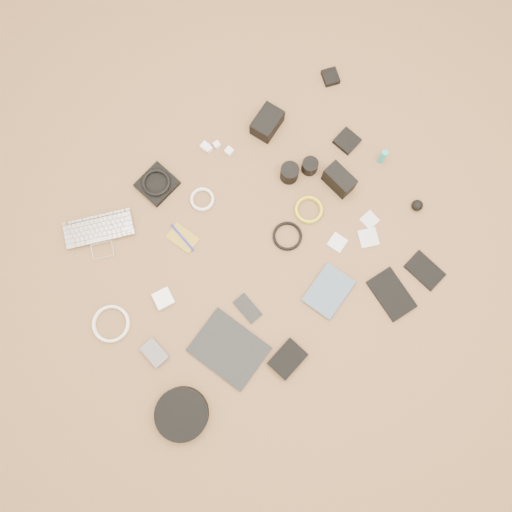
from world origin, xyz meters
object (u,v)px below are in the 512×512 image
tablet (229,349)px  headphone_case (182,414)px  phone (248,308)px  paperback (343,301)px  laptop (101,239)px  dslr_camera (267,123)px

tablet → headphone_case: 0.30m
phone → paperback: 0.39m
laptop → tablet: 0.70m
tablet → paperback: 0.50m
phone → paperback: bearing=-36.7°
laptop → tablet: (0.21, -0.67, -0.01)m
dslr_camera → paperback: bearing=-125.5°
dslr_camera → paperback: (-0.16, -0.81, -0.03)m
laptop → headphone_case: (-0.07, -0.78, 0.02)m
phone → paperback: paperback is taller
headphone_case → phone: bearing=25.7°
laptop → headphone_case: 0.78m
laptop → dslr_camera: 0.85m
phone → paperback: size_ratio=0.61×
dslr_camera → phone: size_ratio=1.17×
headphone_case → paperback: headphone_case is taller
phone → tablet: bearing=-155.2°
dslr_camera → headphone_case: (-0.93, -0.83, -0.01)m
tablet → phone: bearing=11.9°
laptop → paperback: bearing=-28.2°
laptop → headphone_case: headphone_case is taller
dslr_camera → tablet: (-0.65, -0.72, -0.03)m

